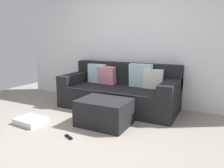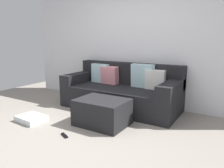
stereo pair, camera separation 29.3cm
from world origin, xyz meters
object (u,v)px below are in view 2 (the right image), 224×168
Objects in this scene: couch_sectional at (122,91)px; ottoman at (102,112)px; remote_near_ottoman at (64,135)px; storage_bin at (31,119)px.

couch_sectional is 2.85× the size of ottoman.
ottoman reaches higher than remote_near_ottoman.
storage_bin is 2.70× the size of remote_near_ottoman.
ottoman reaches higher than storage_bin.
ottoman is 1.22m from storage_bin.
couch_sectional is 4.92× the size of storage_bin.
couch_sectional reaches higher than remote_near_ottoman.
storage_bin is at bearing -164.09° from remote_near_ottoman.
remote_near_ottoman is at bearing -91.83° from couch_sectional.
remote_near_ottoman is (-0.22, -0.65, -0.20)m from ottoman.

